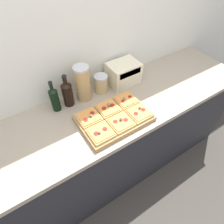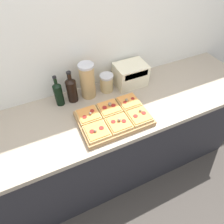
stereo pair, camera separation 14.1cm
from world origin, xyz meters
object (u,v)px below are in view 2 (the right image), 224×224
at_px(olive_oil_bottle, 58,93).
at_px(grain_jar_tall, 87,81).
at_px(grain_jar_short, 107,83).
at_px(toaster_oven, 130,75).
at_px(wine_bottle, 72,89).
at_px(cutting_board, 114,118).

xyz_separation_m(olive_oil_bottle, grain_jar_tall, (0.23, 0.00, 0.04)).
relative_size(grain_jar_short, toaster_oven, 0.53).
height_order(wine_bottle, grain_jar_tall, grain_jar_tall).
height_order(grain_jar_tall, grain_jar_short, grain_jar_tall).
bearing_deg(grain_jar_tall, wine_bottle, 180.00).
height_order(cutting_board, olive_oil_bottle, olive_oil_bottle).
relative_size(olive_oil_bottle, grain_jar_short, 1.72).
relative_size(wine_bottle, grain_jar_tall, 0.91).
relative_size(cutting_board, wine_bottle, 1.89).
height_order(wine_bottle, toaster_oven, wine_bottle).
height_order(olive_oil_bottle, grain_jar_tall, grain_jar_tall).
bearing_deg(wine_bottle, toaster_oven, -0.47).
xyz_separation_m(cutting_board, grain_jar_short, (0.09, 0.33, 0.06)).
distance_m(grain_jar_tall, toaster_oven, 0.38).
height_order(grain_jar_tall, toaster_oven, grain_jar_tall).
bearing_deg(wine_bottle, olive_oil_bottle, -180.00).
bearing_deg(toaster_oven, grain_jar_tall, 179.36).
height_order(cutting_board, toaster_oven, toaster_oven).
distance_m(wine_bottle, grain_jar_short, 0.29).
bearing_deg(grain_jar_short, toaster_oven, -1.11).
xyz_separation_m(grain_jar_tall, toaster_oven, (0.37, -0.00, -0.05)).
bearing_deg(grain_jar_short, cutting_board, -105.36).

